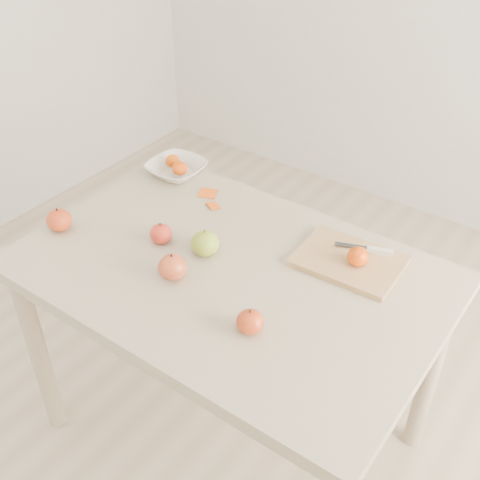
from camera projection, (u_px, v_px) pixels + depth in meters
The scene contains 15 objects.
ground at pixel (232, 430), 2.16m from camera, with size 3.50×3.50×0.00m, color #C6B293.
table at pixel (230, 294), 1.77m from camera, with size 1.20×0.80×0.75m.
cutting_board at pixel (349, 261), 1.73m from camera, with size 0.29×0.22×0.02m, color tan.
board_tangerine at pixel (358, 256), 1.69m from camera, with size 0.06×0.06×0.05m, color #D64507.
fruit_bowl at pixel (177, 169), 2.12m from camera, with size 0.20×0.20×0.05m, color white.
bowl_tangerine_near at pixel (173, 161), 2.13m from camera, with size 0.05×0.05×0.05m, color #D45207.
bowl_tangerine_far at pixel (180, 168), 2.09m from camera, with size 0.05×0.05×0.05m, color #E04507.
orange_peel_a at pixel (208, 194), 2.03m from camera, with size 0.06×0.04×0.00m, color #E75610.
orange_peel_b at pixel (214, 206), 1.97m from camera, with size 0.04×0.04×0.00m, color #ED5A10.
paring_knife at pixel (375, 250), 1.74m from camera, with size 0.17×0.07×0.01m.
apple_green at pixel (205, 243), 1.75m from camera, with size 0.08×0.08×0.08m, color #57881E.
apple_red_d at pixel (59, 220), 1.85m from camera, with size 0.08×0.08×0.07m, color #9F1D13.
apple_red_c at pixel (172, 267), 1.66m from camera, with size 0.08×0.08×0.07m, color maroon.
apple_red_b at pixel (161, 234), 1.80m from camera, with size 0.07×0.07×0.06m, color maroon.
apple_red_e at pixel (250, 322), 1.50m from camera, with size 0.07×0.07×0.06m, color #9B0A0A.
Camera 1 is at (0.80, -1.06, 1.84)m, focal length 45.00 mm.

